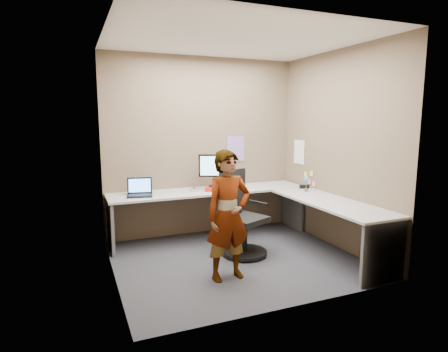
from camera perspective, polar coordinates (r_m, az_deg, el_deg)
name	(u,v)px	position (r m, az deg, el deg)	size (l,w,h in m)	color
ground	(237,260)	(4.89, 1.95, -12.62)	(3.00, 3.00, 0.00)	#27272C
wall_back	(203,147)	(5.78, -3.29, 4.48)	(3.00, 3.00, 0.00)	brown
wall_right	(337,150)	(5.37, 16.83, 3.77)	(2.70, 2.70, 0.00)	brown
wall_left	(110,160)	(4.19, -17.03, 2.42)	(2.70, 2.70, 0.00)	brown
ceiling	(238,39)	(4.64, 2.13, 20.14)	(3.00, 3.00, 0.00)	white
desk	(254,205)	(5.23, 4.62, -4.46)	(2.98, 2.58, 0.73)	#A8A8A8
paper_ream	(216,188)	(5.51, -1.20, -1.92)	(0.31, 0.23, 0.06)	red
monitor	(216,168)	(5.47, -1.28, 1.30)	(0.47, 0.24, 0.47)	black
laptop	(140,191)	(5.28, -12.72, -2.27)	(0.38, 0.34, 0.24)	black
trackball_mouse	(194,190)	(5.47, -4.58, -2.08)	(0.12, 0.08, 0.07)	#B7B7BC
origami	(227,190)	(5.41, 0.39, -2.12)	(0.10, 0.10, 0.06)	white
stapler	(304,187)	(5.80, 12.15, -1.59)	(0.15, 0.04, 0.06)	black
flower	(306,182)	(5.56, 12.45, -0.84)	(0.07, 0.07, 0.22)	brown
calendar_purple	(235,149)	(5.97, 1.76, 4.15)	(0.30, 0.01, 0.40)	#846BB7
calendar_white	(299,152)	(6.09, 11.38, 3.60)	(0.01, 0.28, 0.38)	white
sticky_note_a	(311,174)	(5.84, 13.19, 0.35)	(0.01, 0.07, 0.07)	#F2E059
sticky_note_b	(309,182)	(5.90, 12.86, -0.83)	(0.01, 0.07, 0.07)	pink
sticky_note_c	(314,184)	(5.81, 13.53, -1.21)	(0.01, 0.07, 0.07)	pink
sticky_note_d	(306,174)	(5.97, 12.34, 0.27)	(0.01, 0.07, 0.07)	#F2E059
office_chair	(241,221)	(4.94, 2.64, -6.89)	(0.64, 0.64, 1.10)	black
person	(228,215)	(4.15, 0.66, -6.02)	(0.53, 0.35, 1.45)	#999399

